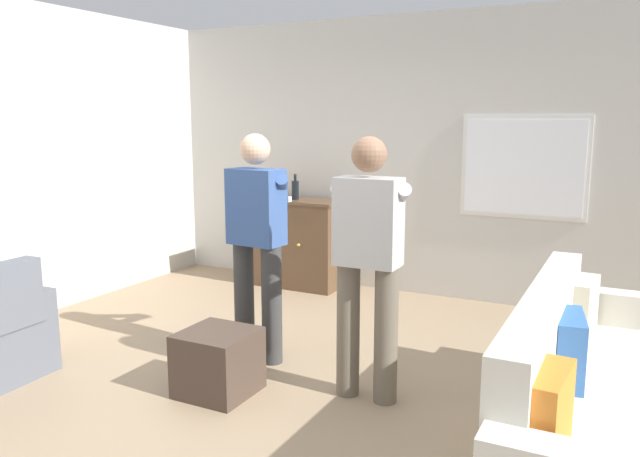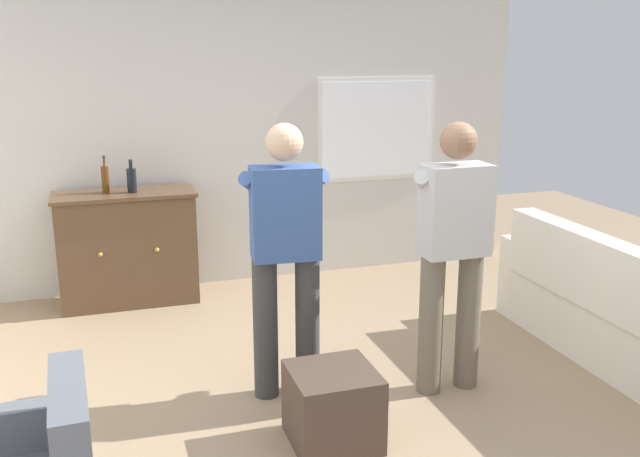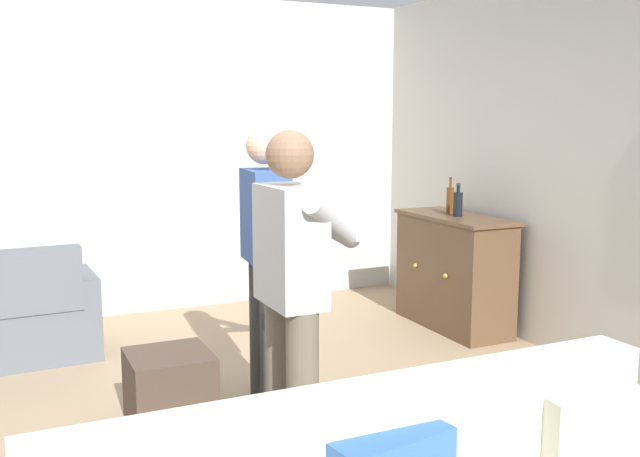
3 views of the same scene
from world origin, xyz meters
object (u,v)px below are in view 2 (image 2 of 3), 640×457
object	(u,v)px
couch	(631,323)
bottle_wine_green	(105,179)
sideboard_cabinet	(128,248)
bottle_liquor_amber	(132,180)
person_standing_right	(452,245)
person_standing_left	(285,248)
ottoman	(333,407)

from	to	relation	value
couch	bottle_wine_green	xyz separation A→B (m)	(-3.18, 2.41, 0.71)
sideboard_cabinet	bottle_wine_green	bearing A→B (deg)	163.47
bottle_liquor_amber	person_standing_right	world-z (taller)	person_standing_right
bottle_wine_green	person_standing_left	distance (m)	2.22
ottoman	bottle_liquor_amber	bearing A→B (deg)	108.43
bottle_liquor_amber	couch	bearing A→B (deg)	-38.21
bottle_liquor_amber	sideboard_cabinet	bearing A→B (deg)	159.06
ottoman	sideboard_cabinet	bearing A→B (deg)	109.60
bottle_wine_green	ottoman	size ratio (longest dim) A/B	0.66
couch	ottoman	world-z (taller)	couch
person_standing_right	person_standing_left	bearing A→B (deg)	165.98
couch	bottle_liquor_amber	xyz separation A→B (m)	(-2.98, 2.35, 0.70)
ottoman	bottle_wine_green	bearing A→B (deg)	111.89
sideboard_cabinet	ottoman	distance (m)	2.76
ottoman	person_standing_right	distance (m)	1.22
couch	ottoman	bearing A→B (deg)	-174.26
bottle_wine_green	person_standing_left	world-z (taller)	person_standing_left
sideboard_cabinet	person_standing_left	world-z (taller)	person_standing_left
sideboard_cabinet	person_standing_left	bearing A→B (deg)	-66.87
couch	person_standing_left	world-z (taller)	person_standing_left
person_standing_right	bottle_wine_green	bearing A→B (deg)	131.05
bottle_liquor_amber	person_standing_right	size ratio (longest dim) A/B	0.16
couch	person_standing_left	size ratio (longest dim) A/B	1.48
sideboard_cabinet	person_standing_right	distance (m)	2.89
bottle_liquor_amber	ottoman	size ratio (longest dim) A/B	0.59
sideboard_cabinet	ottoman	xyz separation A→B (m)	(0.92, -2.59, -0.26)
sideboard_cabinet	bottle_wine_green	size ratio (longest dim) A/B	3.79
bottle_liquor_amber	person_standing_right	xyz separation A→B (m)	(1.75, -2.17, -0.11)
couch	person_standing_left	bearing A→B (deg)	169.26
sideboard_cabinet	person_standing_right	world-z (taller)	person_standing_right
person_standing_left	person_standing_right	world-z (taller)	same
bottle_wine_green	person_standing_right	world-z (taller)	person_standing_right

